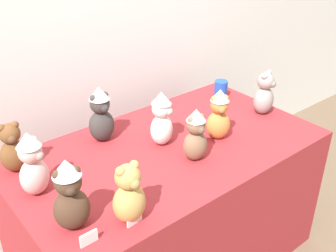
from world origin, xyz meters
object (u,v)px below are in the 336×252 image
Objects in this scene: teddy_bear_cocoa at (70,196)px; teddy_bear_ash at (264,94)px; display_table at (168,207)px; teddy_bear_charcoal at (101,115)px; teddy_bear_chestnut at (13,149)px; teddy_bear_blush at (32,164)px; teddy_bear_honey at (129,195)px; teddy_bear_snow at (161,119)px; teddy_bear_ginger at (219,115)px; teddy_bear_mocha at (196,135)px; party_cup_blue at (221,89)px.

teddy_bear_ash is (1.28, 0.16, -0.03)m from teddy_bear_cocoa.
teddy_bear_charcoal is (-0.21, 0.27, 0.53)m from display_table.
teddy_bear_charcoal reaches higher than teddy_bear_ash.
teddy_bear_charcoal reaches higher than teddy_bear_chestnut.
teddy_bear_blush reaches higher than display_table.
display_table is 5.38× the size of teddy_bear_blush.
teddy_bear_ash is at bearing -35.71° from teddy_bear_blush.
teddy_bear_blush reaches higher than teddy_bear_honey.
teddy_bear_charcoal is (-0.21, 0.22, 0.01)m from teddy_bear_snow.
teddy_bear_snow is at bearing -32.14° from teddy_bear_blush.
teddy_bear_snow reaches higher than teddy_bear_ginger.
teddy_bear_blush reaches higher than teddy_bear_snow.
teddy_bear_cocoa is at bearing -116.08° from teddy_bear_blush.
teddy_bear_honey is at bearing -15.01° from teddy_bear_cocoa.
teddy_bear_ash is at bearing -4.55° from display_table.
teddy_bear_snow is at bearing 105.63° from teddy_bear_mocha.
teddy_bear_snow is 0.96× the size of teddy_bear_charcoal.
teddy_bear_blush reaches higher than teddy_bear_chestnut.
teddy_bear_ginger is 0.73m from teddy_bear_honey.
party_cup_blue is (-0.04, 0.30, -0.06)m from teddy_bear_ash.
teddy_bear_charcoal is at bearing 66.68° from teddy_bear_honey.
display_table is 5.71× the size of teddy_bear_ginger.
teddy_bear_chestnut is 1.28m from party_cup_blue.
teddy_bear_snow reaches higher than teddy_bear_ash.
teddy_bear_chestnut is at bearing 156.73° from display_table.
teddy_bear_honey is (-0.70, -0.23, -0.01)m from teddy_bear_ginger.
party_cup_blue is at bearing 34.02° from teddy_bear_cocoa.
display_table is at bearing 107.47° from teddy_bear_mocha.
teddy_bear_charcoal is at bearing 125.70° from teddy_bear_mocha.
teddy_bear_ash is at bearing -6.18° from teddy_bear_chestnut.
party_cup_blue reaches higher than display_table.
teddy_bear_cocoa reaches higher than teddy_bear_chestnut.
party_cup_blue is (0.62, 0.25, 0.44)m from display_table.
teddy_bear_cocoa is at bearing -143.17° from teddy_bear_ginger.
teddy_bear_cocoa is at bearing -78.77° from teddy_bear_chestnut.
party_cup_blue is (0.62, 0.20, -0.08)m from teddy_bear_snow.
teddy_bear_blush is 1.10× the size of teddy_bear_mocha.
display_table is 14.07× the size of party_cup_blue.
teddy_bear_charcoal is (0.44, -0.02, 0.03)m from teddy_bear_chestnut.
teddy_bear_snow is (-0.26, 0.14, 0.01)m from teddy_bear_ginger.
teddy_bear_chestnut is (-1.31, 0.33, -0.00)m from teddy_bear_ash.
teddy_bear_snow is 0.30m from teddy_bear_charcoal.
teddy_bear_ash is at bearing 15.55° from teddy_bear_mocha.
teddy_bear_honey is 0.63m from teddy_bear_charcoal.
teddy_bear_ginger reaches higher than display_table.
teddy_bear_charcoal is at bearing 128.58° from display_table.
teddy_bear_honey is at bearing -62.36° from teddy_bear_chestnut.
teddy_bear_cocoa is (-0.62, -0.26, 0.01)m from teddy_bear_snow.
teddy_bear_snow is (0.64, -0.02, -0.00)m from teddy_bear_blush.
teddy_bear_snow is 1.10× the size of teddy_bear_honey.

